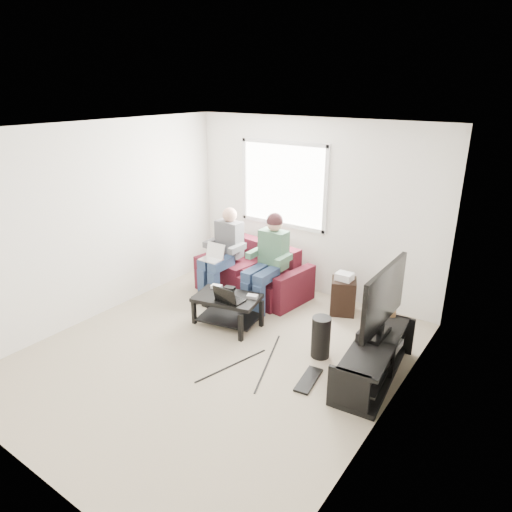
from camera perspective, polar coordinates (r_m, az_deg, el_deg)
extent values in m
plane|color=tan|center=(5.59, -4.89, -12.06)|extent=(4.50, 4.50, 0.00)
plane|color=white|center=(4.73, -5.88, 15.50)|extent=(4.50, 4.50, 0.00)
plane|color=white|center=(6.80, 7.03, 5.90)|extent=(4.50, 0.00, 4.50)
plane|color=white|center=(3.76, -28.31, -9.25)|extent=(4.50, 0.00, 4.50)
plane|color=white|center=(6.44, -19.12, 4.05)|extent=(0.00, 4.50, 4.50)
plane|color=white|center=(4.10, 16.63, -5.05)|extent=(0.00, 4.50, 4.50)
cube|color=white|center=(6.96, 3.44, 8.91)|extent=(1.40, 0.01, 1.20)
cube|color=silver|center=(6.95, 3.40, 8.90)|extent=(1.48, 0.04, 1.28)
cube|color=#4E1323|center=(6.97, -0.35, -3.28)|extent=(1.39, 0.87, 0.37)
cube|color=#4E1323|center=(7.05, 1.06, 0.35)|extent=(1.32, 0.38, 0.38)
cube|color=#4E1323|center=(7.35, -4.97, -1.37)|extent=(0.26, 0.81, 0.53)
cube|color=#4E1323|center=(6.58, 4.83, -4.11)|extent=(0.26, 0.81, 0.53)
cube|color=#4E1323|center=(7.04, -2.63, -0.94)|extent=(0.70, 0.66, 0.10)
cube|color=#4E1323|center=(6.69, 1.85, -2.14)|extent=(0.70, 0.66, 0.10)
cube|color=#324E6F|center=(6.84, -5.65, -0.62)|extent=(0.16, 0.45, 0.14)
cube|color=#324E6F|center=(6.72, -4.35, -0.98)|extent=(0.16, 0.45, 0.14)
cube|color=#324E6F|center=(6.83, -6.57, -3.48)|extent=(0.13, 0.13, 0.47)
cube|color=#324E6F|center=(6.71, -5.28, -3.90)|extent=(0.13, 0.13, 0.47)
cube|color=#515155|center=(6.92, -3.35, 2.17)|extent=(0.40, 0.22, 0.55)
sphere|color=tan|center=(6.82, -3.31, 5.16)|extent=(0.22, 0.22, 0.22)
cube|color=#324E6F|center=(6.38, -0.17, -2.13)|extent=(0.16, 0.45, 0.14)
cube|color=#324E6F|center=(6.27, 1.32, -2.54)|extent=(0.16, 0.45, 0.14)
cube|color=#324E6F|center=(6.37, -1.13, -5.21)|extent=(0.13, 0.13, 0.47)
cube|color=#324E6F|center=(6.26, 0.35, -5.67)|extent=(0.13, 0.13, 0.47)
cube|color=#57595A|center=(6.47, 2.21, 0.87)|extent=(0.40, 0.22, 0.55)
sphere|color=tan|center=(6.37, 2.36, 4.05)|extent=(0.22, 0.22, 0.22)
sphere|color=#341A1C|center=(6.36, 2.36, 4.39)|extent=(0.23, 0.23, 0.23)
cube|color=black|center=(6.01, -3.63, -5.25)|extent=(0.93, 0.68, 0.05)
cube|color=black|center=(6.14, -3.57, -7.79)|extent=(0.84, 0.59, 0.02)
cube|color=black|center=(6.18, -7.76, -6.81)|extent=(0.05, 0.05, 0.37)
cube|color=black|center=(5.73, -1.92, -8.95)|extent=(0.05, 0.05, 0.37)
cube|color=black|center=(6.48, -5.05, -5.32)|extent=(0.05, 0.05, 0.37)
cube|color=black|center=(6.05, 0.68, -7.21)|extent=(0.05, 0.05, 0.37)
cube|color=silver|center=(6.23, -4.97, -3.83)|extent=(0.16, 0.12, 0.04)
cube|color=black|center=(6.17, -3.33, -4.04)|extent=(0.16, 0.12, 0.04)
cube|color=gray|center=(5.93, -0.46, -5.08)|extent=(0.16, 0.13, 0.04)
cube|color=black|center=(5.11, 14.79, -10.37)|extent=(0.56, 1.43, 0.04)
cube|color=black|center=(5.22, 14.58, -12.37)|extent=(0.52, 1.36, 0.03)
cube|color=black|center=(5.33, 14.38, -14.20)|extent=(0.56, 1.43, 0.06)
cube|color=black|center=(4.69, 11.44, -16.26)|extent=(0.42, 0.08, 0.46)
cube|color=black|center=(5.77, 17.05, -9.19)|extent=(0.42, 0.08, 0.46)
cube|color=black|center=(5.17, 15.24, -9.50)|extent=(0.12, 0.40, 0.04)
cube|color=black|center=(5.13, 15.32, -8.73)|extent=(0.06, 0.06, 0.12)
cube|color=black|center=(4.96, 15.74, -4.84)|extent=(0.05, 1.10, 0.65)
cube|color=#C92F79|center=(4.96, 15.42, -4.76)|extent=(0.01, 1.01, 0.58)
cube|color=black|center=(5.19, 14.02, -8.88)|extent=(0.12, 0.50, 0.10)
cylinder|color=#A87848|center=(5.61, 16.73, -6.67)|extent=(0.08, 0.08, 0.12)
cube|color=silver|center=(4.88, 12.86, -14.15)|extent=(0.30, 0.22, 0.06)
cube|color=gray|center=(5.43, 15.80, -10.39)|extent=(0.34, 0.26, 0.08)
cube|color=black|center=(5.15, 14.42, -12.17)|extent=(0.38, 0.30, 0.07)
cylinder|color=black|center=(5.46, 8.11, -10.00)|extent=(0.22, 0.22, 0.51)
cube|color=black|center=(5.16, 6.58, -15.13)|extent=(0.23, 0.51, 0.03)
cube|color=black|center=(6.49, 10.82, -4.97)|extent=(0.34, 0.34, 0.50)
cube|color=silver|center=(6.36, 11.00, -2.53)|extent=(0.22, 0.18, 0.10)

